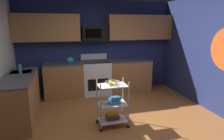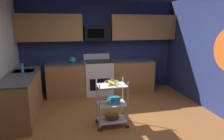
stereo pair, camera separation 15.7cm
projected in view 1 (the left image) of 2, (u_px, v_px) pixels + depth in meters
floor at (122, 129)px, 3.80m from camera, size 4.40×4.80×0.04m
wall_back at (97, 47)px, 5.79m from camera, size 4.52×0.06×2.60m
counter_run at (76, 83)px, 5.09m from camera, size 3.70×2.31×0.92m
oven_range at (96, 77)px, 5.64m from camera, size 0.76×0.65×1.10m
upper_cabinets at (98, 28)px, 5.49m from camera, size 4.40×0.33×0.70m
microwave at (94, 33)px, 5.47m from camera, size 0.70×0.39×0.40m
rolling_cart at (112, 104)px, 3.81m from camera, size 0.60×0.37×0.91m
fruit_bowl at (112, 83)px, 3.72m from camera, size 0.27×0.27×0.07m
mixing_bowl_large at (115, 100)px, 3.81m from camera, size 0.25×0.25×0.11m
book_stack at (112, 116)px, 3.87m from camera, size 0.25×0.17×0.12m
kettle at (70, 60)px, 5.35m from camera, size 0.21×0.18×0.26m
dish_soap_bottle at (20, 69)px, 4.21m from camera, size 0.06×0.06×0.20m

